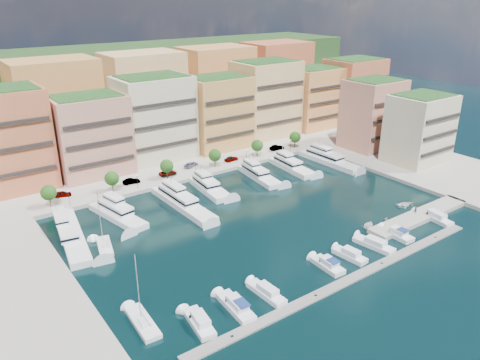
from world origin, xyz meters
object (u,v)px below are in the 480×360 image
Objects in this scene: cruiser_6 at (374,245)px; tender_2 at (405,204)px; car_5 at (277,148)px; car_1 at (131,181)px; yacht_1 at (116,214)px; lamppost_2 at (196,166)px; car_2 at (168,173)px; cruiser_7 at (397,234)px; person_1 at (415,207)px; cruiser_9 at (435,217)px; cruiser_0 at (200,323)px; yacht_6 at (328,159)px; cruiser_1 at (236,307)px; tender_3 at (411,203)px; sailboat_2 at (105,247)px; tender_0 at (369,225)px; yacht_5 at (291,165)px; tender_1 at (386,219)px; tree_1 at (112,178)px; cruiser_2 at (266,293)px; lamppost_3 at (246,154)px; cruiser_5 at (350,255)px; tree_0 at (48,193)px; yacht_3 at (209,186)px; car_4 at (231,159)px; tree_3 at (215,155)px; car_3 at (191,164)px; yacht_2 at (181,201)px; person_0 at (416,210)px; tree_2 at (167,166)px; lamppost_0 at (69,195)px; yacht_4 at (258,175)px; car_0 at (62,194)px; cruiser_4 at (328,265)px; yacht_0 at (70,232)px; tree_4 at (257,146)px; lamppost_1 at (137,179)px.

tender_2 is at bearing 21.43° from cruiser_6.
car_1 is at bearing 94.58° from car_5.
tender_2 is at bearing -30.46° from yacht_1.
lamppost_2 reaches higher than car_2.
person_1 reaches higher than cruiser_7.
yacht_1 is 2.09× the size of cruiser_9.
cruiser_0 is 1.60× the size of car_2.
yacht_6 is 13.73× the size of person_1.
cruiser_1 is at bearing -86.12° from yacht_1.
cruiser_0 is at bearing 105.17° from tender_2.
tender_3 is at bearing -29.89° from yacht_1.
tender_0 is (52.55, -26.00, 0.09)m from sailboat_2.
yacht_5 reaches higher than tender_1.
tree_1 is at bearing 64.77° from sailboat_2.
cruiser_2 is at bearing -143.96° from yacht_6.
lamppost_3 reaches higher than cruiser_5.
car_5 is at bearing -85.19° from car_2.
yacht_3 is (38.07, -12.15, -3.53)m from tree_0.
cruiser_2 is (-18.78, -55.79, -3.28)m from lamppost_2.
yacht_5 is 3.90× the size of car_4.
tree_3 is at bearing 34.19° from tender_2.
cruiser_9 is 1.79× the size of car_3.
yacht_2 reaches higher than car_1.
cruiser_1 is 60.86m from car_1.
person_0 reaches higher than cruiser_7.
lamppost_3 is at bearing 47.81° from cruiser_0.
lamppost_2 is 18.55m from car_1.
cruiser_0 is at bearing 179.99° from cruiser_9.
cruiser_0 is at bearing -179.99° from cruiser_5.
tree_2 reaches higher than lamppost_0.
cruiser_0 reaches higher than tender_1.
yacht_4 is 44.38m from person_0.
car_4 is (50.86, -2.86, 0.04)m from car_0.
car_4 is at bearing 26.71° from tender_2.
lamppost_2 is (-8.00, -2.30, -0.92)m from tree_3.
cruiser_4 is 46.11m from sailboat_2.
yacht_2 is at bearing 116.21° from car_5.
car_0 is (4.20, 4.44, -2.99)m from tree_0.
car_1 is at bearing 163.54° from yacht_6.
tender_3 is at bearing -23.78° from yacht_0.
tree_4 reaches higher than cruiser_0.
cruiser_1 is 63.11m from car_2.
tree_0 is 76.57m from tender_0.
cruiser_4 is at bearing 179.99° from cruiser_6.
yacht_4 is at bearing 34.08° from tender_2.
yacht_4 is at bearing -94.18° from car_0.
cruiser_0 is at bearing 75.66° from tender_0.
person_1 is (66.69, -57.94, 0.09)m from car_0.
lamppost_1 is at bearing 131.94° from cruiser_9.
cruiser_1 is at bearing -146.79° from yacht_6.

